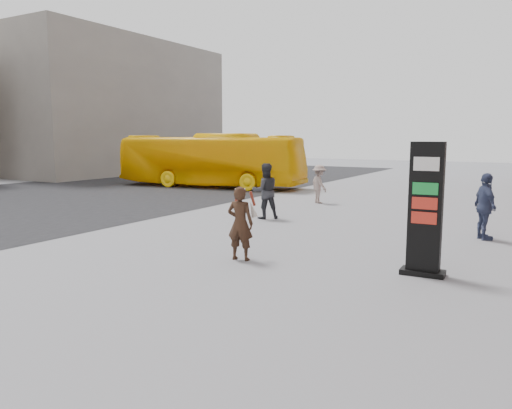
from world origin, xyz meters
The scene contains 9 objects.
ground centered at (0.00, 0.00, 0.00)m, with size 100.00×100.00×0.00m, color #9E9EA3.
road centered at (-13.00, 5.00, 0.00)m, with size 16.00×60.00×0.01m, color black.
bg_building_far centered at (-24.00, 20.00, 5.00)m, with size 10.00×18.00×10.00m, color gray.
info_pylon centered at (4.47, 1.41, 1.34)m, with size 0.88×0.47×2.69m.
woman centered at (0.60, 0.62, 0.86)m, with size 0.70×0.65×1.68m.
bus centered at (-9.61, 13.84, 1.47)m, with size 2.47×10.57×2.94m, color #FFC205.
pedestrian_a centered at (-1.71, 5.91, 0.94)m, with size 0.92×0.72×1.89m, color #2C2D32.
pedestrian_b centered at (-1.68, 10.52, 0.80)m, with size 1.04×0.60×1.61m, color gray.
pedestrian_c centered at (5.15, 5.84, 0.91)m, with size 1.07×0.44×1.82m, color #3A4366.
Camera 1 is at (6.49, -8.81, 2.80)m, focal length 35.00 mm.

